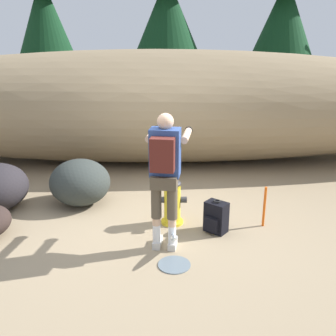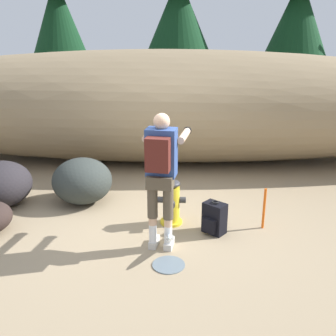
{
  "view_description": "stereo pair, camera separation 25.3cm",
  "coord_description": "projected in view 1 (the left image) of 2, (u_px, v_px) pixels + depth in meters",
  "views": [
    {
      "loc": [
        0.16,
        -4.96,
        2.53
      ],
      "look_at": [
        0.22,
        0.36,
        0.75
      ],
      "focal_mm": 40.43,
      "sensor_mm": 36.0,
      "label": 1
    },
    {
      "loc": [
        0.41,
        -4.95,
        2.53
      ],
      "look_at": [
        0.22,
        0.36,
        0.75
      ],
      "focal_mm": 40.43,
      "sensor_mm": 36.0,
      "label": 2
    }
  ],
  "objects": [
    {
      "name": "fire_hydrant",
      "position": [
        172.0,
        202.0,
        5.45
      ],
      "size": [
        0.42,
        0.37,
        0.72
      ],
      "color": "yellow",
      "rests_on": "ground_plane"
    },
    {
      "name": "boulder_large",
      "position": [
        80.0,
        182.0,
        6.12
      ],
      "size": [
        1.38,
        1.38,
        0.74
      ],
      "primitive_type": "ellipsoid",
      "rotation": [
        0.0,
        0.0,
        3.84
      ],
      "color": "#2F3531",
      "rests_on": "ground_plane"
    },
    {
      "name": "ground_plane",
      "position": [
        153.0,
        226.0,
        5.51
      ],
      "size": [
        56.0,
        56.0,
        0.04
      ],
      "primitive_type": "cube",
      "color": "#998466"
    },
    {
      "name": "utility_worker",
      "position": [
        165.0,
        165.0,
        4.6
      ],
      "size": [
        0.62,
        1.02,
        1.74
      ],
      "rotation": [
        0.0,
        0.0,
        1.41
      ],
      "color": "beige",
      "rests_on": "ground_plane"
    },
    {
      "name": "hydrant_water_jet",
      "position": [
        173.0,
        241.0,
        4.86
      ],
      "size": [
        0.39,
        1.17,
        0.6
      ],
      "color": "silver",
      "rests_on": "ground_plane"
    },
    {
      "name": "pine_tree_far_left",
      "position": [
        43.0,
        8.0,
        13.04
      ],
      "size": [
        2.51,
        2.51,
        6.96
      ],
      "color": "#47331E",
      "rests_on": "ground_plane"
    },
    {
      "name": "dirt_embankment",
      "position": [
        156.0,
        106.0,
        8.27
      ],
      "size": [
        14.95,
        3.2,
        2.39
      ],
      "primitive_type": "ellipsoid",
      "color": "#897556",
      "rests_on": "ground_plane"
    },
    {
      "name": "survey_stake",
      "position": [
        264.0,
        207.0,
        5.38
      ],
      "size": [
        0.04,
        0.04,
        0.6
      ],
      "primitive_type": "cylinder",
      "color": "#E55914",
      "rests_on": "ground_plane"
    },
    {
      "name": "spare_backpack",
      "position": [
        216.0,
        217.0,
        5.24
      ],
      "size": [
        0.36,
        0.36,
        0.47
      ],
      "rotation": [
        0.0,
        0.0,
        4.03
      ],
      "color": "black",
      "rests_on": "ground_plane"
    },
    {
      "name": "pine_tree_left",
      "position": [
        167.0,
        6.0,
        11.98
      ],
      "size": [
        2.63,
        2.63,
        6.5
      ],
      "color": "#47331E",
      "rests_on": "ground_plane"
    },
    {
      "name": "pine_tree_center",
      "position": [
        285.0,
        10.0,
        13.02
      ],
      "size": [
        2.82,
        2.82,
        6.92
      ],
      "color": "#47331E",
      "rests_on": "ground_plane"
    }
  ]
}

